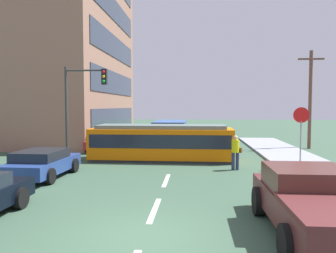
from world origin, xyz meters
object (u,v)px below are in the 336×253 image
at_px(pedestrian_crossing, 235,150).
at_px(stop_sign, 301,124).
at_px(streetcar_tram, 162,142).
at_px(city_bus, 170,131).
at_px(parked_sedan_mid, 42,163).
at_px(utility_pole_mid, 310,98).
at_px(traffic_light_mast, 82,96).
at_px(parked_sedan_far, 104,141).
at_px(pickup_truck_parked, 314,203).

distance_m(pedestrian_crossing, stop_sign, 3.47).
distance_m(streetcar_tram, stop_sign, 7.44).
height_order(city_bus, parked_sedan_mid, city_bus).
xyz_separation_m(city_bus, utility_pole_mid, (10.26, -2.66, 2.63)).
bearing_deg(utility_pole_mid, parked_sedan_mid, -143.07).
bearing_deg(traffic_light_mast, parked_sedan_mid, -95.75).
relative_size(city_bus, utility_pole_mid, 0.76).
bearing_deg(parked_sedan_far, traffic_light_mast, -87.89).
xyz_separation_m(pedestrian_crossing, traffic_light_mast, (-8.09, 1.62, 2.66)).
distance_m(streetcar_tram, pedestrian_crossing, 4.67).
bearing_deg(parked_sedan_mid, parked_sedan_far, 88.59).
bearing_deg(utility_pole_mid, parked_sedan_far, -171.92).
relative_size(city_bus, stop_sign, 1.85).
height_order(parked_sedan_mid, parked_sedan_far, same).
bearing_deg(city_bus, streetcar_tram, -88.89).
bearing_deg(pickup_truck_parked, parked_sedan_mid, 148.18).
bearing_deg(streetcar_tram, parked_sedan_mid, -132.61).
xyz_separation_m(pickup_truck_parked, parked_sedan_mid, (-9.38, 5.82, -0.17)).
xyz_separation_m(pedestrian_crossing, parked_sedan_mid, (-8.50, -2.41, -0.32)).
bearing_deg(city_bus, parked_sedan_far, -132.14).
height_order(streetcar_tram, parked_sedan_far, streetcar_tram).
relative_size(streetcar_tram, traffic_light_mast, 1.53).
bearing_deg(stop_sign, city_bus, 123.64).
height_order(stop_sign, utility_pole_mid, utility_pole_mid).
bearing_deg(city_bus, pedestrian_crossing, -70.52).
bearing_deg(stop_sign, utility_pole_mid, 69.42).
bearing_deg(pedestrian_crossing, parked_sedan_mid, -164.14).
bearing_deg(pedestrian_crossing, pickup_truck_parked, -83.90).
distance_m(traffic_light_mast, utility_pole_mid, 15.99).
height_order(pickup_truck_parked, parked_sedan_mid, pickup_truck_parked).
height_order(city_bus, traffic_light_mast, traffic_light_mast).
relative_size(parked_sedan_far, traffic_light_mast, 0.84).
bearing_deg(parked_sedan_mid, traffic_light_mast, 84.25).
distance_m(city_bus, parked_sedan_far, 6.38).
bearing_deg(utility_pole_mid, city_bus, 165.49).
bearing_deg(stop_sign, parked_sedan_far, 151.99).
bearing_deg(traffic_light_mast, pickup_truck_parked, -47.68).
relative_size(pickup_truck_parked, parked_sedan_far, 1.15).
distance_m(pedestrian_crossing, traffic_light_mast, 8.67).
distance_m(pedestrian_crossing, parked_sedan_far, 10.60).
relative_size(city_bus, pedestrian_crossing, 3.19).
bearing_deg(pickup_truck_parked, city_bus, 104.03).
relative_size(streetcar_tram, pickup_truck_parked, 1.59).
xyz_separation_m(parked_sedan_mid, parked_sedan_far, (0.22, 9.03, -0.00)).
relative_size(streetcar_tram, pedestrian_crossing, 4.78).
distance_m(parked_sedan_mid, traffic_light_mast, 5.03).
distance_m(streetcar_tram, city_bus, 8.68).
xyz_separation_m(streetcar_tram, pickup_truck_parked, (4.72, -10.88, -0.24)).
height_order(city_bus, pickup_truck_parked, city_bus).
xyz_separation_m(parked_sedan_far, traffic_light_mast, (0.18, -4.99, 2.98)).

